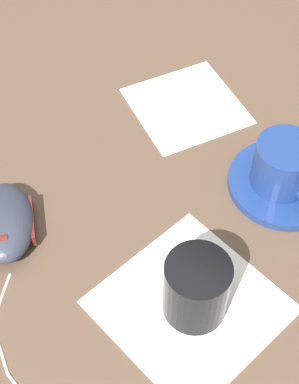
{
  "coord_description": "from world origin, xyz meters",
  "views": [
    {
      "loc": [
        -0.34,
        -0.22,
        0.56
      ],
      "look_at": [
        -0.01,
        0.03,
        0.03
      ],
      "focal_mm": 55.0,
      "sensor_mm": 36.0,
      "label": 1
    }
  ],
  "objects_px": {
    "computer_mouse": "(5,222)",
    "drinking_glass": "(196,288)",
    "coffee_cup": "(285,166)",
    "saucer": "(284,183)"
  },
  "relations": [
    {
      "from": "computer_mouse",
      "to": "drinking_glass",
      "type": "distance_m",
      "value": 0.23
    },
    {
      "from": "saucer",
      "to": "computer_mouse",
      "type": "distance_m",
      "value": 0.33
    },
    {
      "from": "saucer",
      "to": "drinking_glass",
      "type": "distance_m",
      "value": 0.2
    },
    {
      "from": "saucer",
      "to": "computer_mouse",
      "type": "bearing_deg",
      "value": 138.53
    },
    {
      "from": "coffee_cup",
      "to": "computer_mouse",
      "type": "height_order",
      "value": "coffee_cup"
    },
    {
      "from": "computer_mouse",
      "to": "drinking_glass",
      "type": "height_order",
      "value": "drinking_glass"
    },
    {
      "from": "saucer",
      "to": "coffee_cup",
      "type": "height_order",
      "value": "coffee_cup"
    },
    {
      "from": "saucer",
      "to": "drinking_glass",
      "type": "height_order",
      "value": "drinking_glass"
    },
    {
      "from": "saucer",
      "to": "coffee_cup",
      "type": "bearing_deg",
      "value": 148.27
    },
    {
      "from": "drinking_glass",
      "to": "coffee_cup",
      "type": "bearing_deg",
      "value": 2.35
    }
  ]
}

